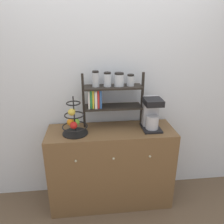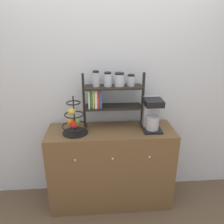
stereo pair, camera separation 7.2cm
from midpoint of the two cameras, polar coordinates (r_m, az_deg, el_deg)
The scene contains 6 objects.
ground_plane at distance 2.64m, azimuth 1.02°, elevation -25.00°, with size 12.00×12.00×0.00m, color brown.
wall_back at distance 2.39m, azimuth 0.13°, elevation 6.58°, with size 7.00×0.05×2.60m, color silver.
sideboard at distance 2.51m, azimuth 0.60°, elevation -14.11°, with size 1.33×0.46×0.91m.
coffee_maker at distance 2.29m, azimuth 11.24°, elevation -0.48°, with size 0.19×0.24×0.33m.
fruit_stand at distance 2.19m, azimuth -8.98°, elevation -2.38°, with size 0.26×0.26×0.39m.
shelf_hutch at distance 2.24m, azimuth 0.11°, elevation 5.25°, with size 0.64×0.20×0.60m.
Camera 2 is at (-0.14, -1.82, 1.90)m, focal length 35.00 mm.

